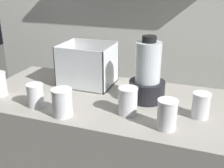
# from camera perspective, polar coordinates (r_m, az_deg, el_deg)

# --- Properties ---
(back_wall_unit) EXTENTS (2.60, 0.24, 2.50)m
(back_wall_unit) POSITION_cam_1_polar(r_m,az_deg,el_deg) (2.06, 7.54, 14.80)
(back_wall_unit) COLOR silver
(back_wall_unit) RESTS_ON ground_plane
(carrot_display_bin) EXTENTS (0.29, 0.25, 0.23)m
(carrot_display_bin) POSITION_cam_1_polar(r_m,az_deg,el_deg) (1.62, -5.10, 2.48)
(carrot_display_bin) COLOR white
(carrot_display_bin) RESTS_ON counter
(blender_pitcher) EXTENTS (0.18, 0.18, 0.33)m
(blender_pitcher) POSITION_cam_1_polar(r_m,az_deg,el_deg) (1.39, 7.18, 1.56)
(blender_pitcher) COLOR black
(blender_pitcher) RESTS_ON counter
(juice_cup_carrot_left) EXTENTS (0.08, 0.08, 0.11)m
(juice_cup_carrot_left) POSITION_cam_1_polar(r_m,az_deg,el_deg) (1.39, -15.19, -2.49)
(juice_cup_carrot_left) COLOR white
(juice_cup_carrot_left) RESTS_ON counter
(juice_cup_pomegranate_middle) EXTENTS (0.09, 0.09, 0.13)m
(juice_cup_pomegranate_middle) POSITION_cam_1_polar(r_m,az_deg,el_deg) (1.27, -10.00, -3.97)
(juice_cup_pomegranate_middle) COLOR white
(juice_cup_pomegranate_middle) RESTS_ON counter
(juice_cup_orange_right) EXTENTS (0.09, 0.09, 0.13)m
(juice_cup_orange_right) POSITION_cam_1_polar(r_m,az_deg,el_deg) (1.27, 3.22, -3.71)
(juice_cup_orange_right) COLOR white
(juice_cup_orange_right) RESTS_ON counter
(juice_cup_orange_far_right) EXTENTS (0.08, 0.08, 0.13)m
(juice_cup_orange_far_right) POSITION_cam_1_polar(r_m,az_deg,el_deg) (1.17, 11.04, -6.26)
(juice_cup_orange_far_right) COLOR white
(juice_cup_orange_far_right) RESTS_ON counter
(juice_cup_beet_rightmost) EXTENTS (0.08, 0.08, 0.12)m
(juice_cup_beet_rightmost) POSITION_cam_1_polar(r_m,az_deg,el_deg) (1.30, 17.49, -4.39)
(juice_cup_beet_rightmost) COLOR white
(juice_cup_beet_rightmost) RESTS_ON counter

